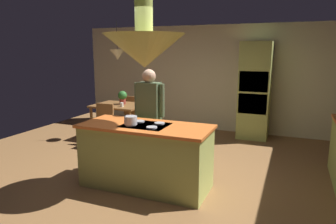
# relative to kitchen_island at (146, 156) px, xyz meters

# --- Properties ---
(ground) EXTENTS (8.16, 8.16, 0.00)m
(ground) POSITION_rel_kitchen_island_xyz_m (0.00, 0.20, -0.46)
(ground) COLOR olive
(wall_back) EXTENTS (6.80, 0.10, 2.55)m
(wall_back) POSITION_rel_kitchen_island_xyz_m (0.00, 3.65, 0.81)
(wall_back) COLOR beige
(wall_back) RESTS_ON ground
(kitchen_island) EXTENTS (1.87, 0.81, 0.94)m
(kitchen_island) POSITION_rel_kitchen_island_xyz_m (0.00, 0.00, 0.00)
(kitchen_island) COLOR #A8B259
(kitchen_island) RESTS_ON ground
(oven_tower) EXTENTS (0.66, 0.62, 2.14)m
(oven_tower) POSITION_rel_kitchen_island_xyz_m (1.10, 3.24, 0.61)
(oven_tower) COLOR #A8B259
(oven_tower) RESTS_ON ground
(dining_table) EXTENTS (1.09, 0.88, 0.76)m
(dining_table) POSITION_rel_kitchen_island_xyz_m (-1.70, 2.10, 0.20)
(dining_table) COLOR brown
(dining_table) RESTS_ON ground
(person_at_island) EXTENTS (0.53, 0.22, 1.65)m
(person_at_island) POSITION_rel_kitchen_island_xyz_m (-0.26, 0.68, 0.49)
(person_at_island) COLOR tan
(person_at_island) RESTS_ON ground
(range_hood) EXTENTS (1.10, 1.10, 1.00)m
(range_hood) POSITION_rel_kitchen_island_xyz_m (0.00, 0.00, 1.51)
(range_hood) COLOR #A8B259
(pendant_light_over_table) EXTENTS (0.32, 0.32, 0.82)m
(pendant_light_over_table) POSITION_rel_kitchen_island_xyz_m (-1.70, 2.10, 1.40)
(pendant_light_over_table) COLOR beige
(chair_facing_island) EXTENTS (0.40, 0.40, 0.87)m
(chair_facing_island) POSITION_rel_kitchen_island_xyz_m (-1.70, 1.44, 0.04)
(chair_facing_island) COLOR brown
(chair_facing_island) RESTS_ON ground
(chair_by_back_wall) EXTENTS (0.40, 0.40, 0.87)m
(chair_by_back_wall) POSITION_rel_kitchen_island_xyz_m (-1.70, 2.76, 0.04)
(chair_by_back_wall) COLOR brown
(chair_by_back_wall) RESTS_ON ground
(potted_plant_on_table) EXTENTS (0.20, 0.20, 0.30)m
(potted_plant_on_table) POSITION_rel_kitchen_island_xyz_m (-1.65, 2.18, 0.47)
(potted_plant_on_table) COLOR #99382D
(potted_plant_on_table) RESTS_ON dining_table
(cup_on_table) EXTENTS (0.07, 0.07, 0.09)m
(cup_on_table) POSITION_rel_kitchen_island_xyz_m (-1.50, 1.88, 0.34)
(cup_on_table) COLOR white
(cup_on_table) RESTS_ON dining_table
(cooking_pot_on_cooktop) EXTENTS (0.18, 0.18, 0.12)m
(cooking_pot_on_cooktop) POSITION_rel_kitchen_island_xyz_m (-0.16, -0.13, 0.53)
(cooking_pot_on_cooktop) COLOR #B2B2B7
(cooking_pot_on_cooktop) RESTS_ON kitchen_island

